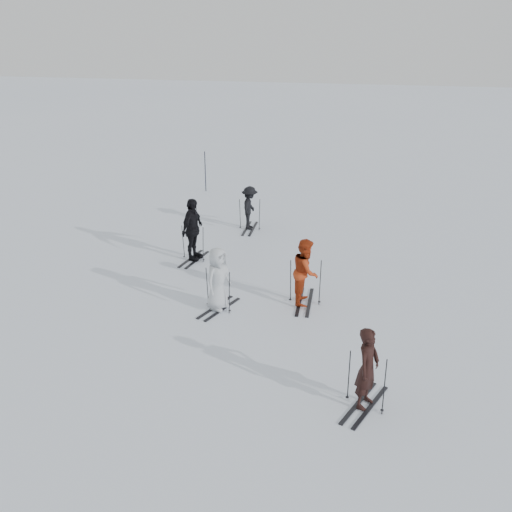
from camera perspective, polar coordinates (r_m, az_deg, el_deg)
The scene contains 12 objects.
ground at distance 15.67m, azimuth -0.80°, elevation -4.75°, with size 120.00×120.00×0.00m, color silver.
skier_near_dark at distance 11.56m, azimuth 11.07°, elevation -11.06°, with size 0.63×0.41×1.72m, color black.
skier_red at distance 15.38m, azimuth 4.99°, elevation -1.62°, with size 0.89×0.69×1.82m, color #A83312.
skier_grey at distance 15.04m, azimuth -3.83°, elevation -2.38°, with size 0.84×0.55×1.72m, color #B4BABE.
skier_uphill_left at distance 18.22m, azimuth -6.37°, elevation 2.57°, with size 1.18×0.49×2.02m, color black.
skier_uphill_far at distance 20.97m, azimuth -0.63°, elevation 4.77°, with size 1.03×0.59×1.59m, color black.
skis_near_dark at distance 11.70m, azimuth 10.98°, elevation -12.06°, with size 0.89×1.69×1.23m, color black, non-canonical shape.
skis_red at distance 15.49m, azimuth 4.96°, elevation -2.49°, with size 0.95×1.79×1.30m, color black, non-canonical shape.
skis_grey at distance 15.16m, azimuth -3.81°, elevation -3.30°, with size 0.86×1.62×1.18m, color black, non-canonical shape.
skis_uphill_left at distance 18.36m, azimuth -6.31°, elevation 1.34°, with size 0.86×1.62×1.18m, color black, non-canonical shape.
skis_uphill_far at distance 21.03m, azimuth -0.63°, elevation 4.25°, with size 0.86×1.63×1.19m, color black, non-canonical shape.
piste_marker at distance 25.97m, azimuth -5.10°, elevation 8.42°, with size 0.04×0.04×1.81m, color black.
Camera 1 is at (3.24, -13.56, 7.16)m, focal length 40.00 mm.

